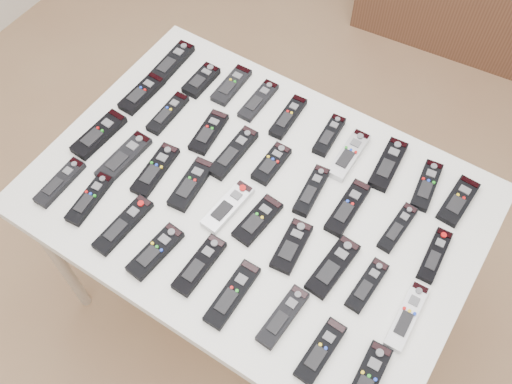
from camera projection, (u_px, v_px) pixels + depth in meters
The scene contains 40 objects.
ground at pixel (268, 276), 2.34m from camera, with size 4.00×4.00×0.00m, color #986D4D.
table at pixel (256, 206), 1.68m from camera, with size 1.25×0.88×0.78m.
remote_0 at pixel (172, 63), 1.90m from camera, with size 0.06×0.19×0.02m, color black.
remote_1 at pixel (201, 80), 1.85m from camera, with size 0.06×0.14×0.02m, color black.
remote_2 at pixel (231, 85), 1.85m from camera, with size 0.06×0.17×0.02m, color black.
remote_3 at pixel (258, 100), 1.81m from camera, with size 0.05×0.17×0.02m, color black.
remote_4 at pixel (288, 117), 1.77m from camera, with size 0.05×0.17×0.02m, color black.
remote_5 at pixel (329, 135), 1.73m from camera, with size 0.04×0.15×0.02m, color black.
remote_6 at pixel (349, 155), 1.69m from camera, with size 0.05×0.19×0.02m, color #B7B7BC.
remote_7 at pixel (388, 164), 1.68m from camera, with size 0.06×0.18×0.02m, color black.
remote_8 at pixel (427, 185), 1.64m from camera, with size 0.05×0.17×0.02m, color black.
remote_9 at pixel (458, 201), 1.61m from camera, with size 0.06×0.17×0.02m, color black.
remote_10 at pixel (142, 94), 1.82m from camera, with size 0.06×0.17×0.02m, color black.
remote_11 at pixel (168, 113), 1.78m from camera, with size 0.05×0.17×0.02m, color black.
remote_12 at pixel (209, 132), 1.74m from camera, with size 0.06×0.16×0.02m, color black.
remote_13 at pixel (233, 153), 1.70m from camera, with size 0.05×0.20×0.02m, color black.
remote_14 at pixel (271, 164), 1.68m from camera, with size 0.05×0.14×0.02m, color black.
remote_15 at pixel (311, 191), 1.63m from camera, with size 0.04×0.17×0.02m, color black.
remote_16 at pixel (348, 208), 1.60m from camera, with size 0.05×0.19×0.02m, color black.
remote_17 at pixel (398, 228), 1.56m from camera, with size 0.04×0.16×0.02m, color black.
remote_18 at pixel (435, 255), 1.52m from camera, with size 0.04×0.16×0.02m, color black.
remote_19 at pixel (99, 134), 1.74m from camera, with size 0.06×0.19×0.02m, color black.
remote_20 at pixel (124, 157), 1.69m from camera, with size 0.06×0.19×0.02m, color black.
remote_21 at pixel (155, 170), 1.67m from camera, with size 0.06×0.19×0.02m, color black.
remote_22 at pixel (191, 184), 1.64m from camera, with size 0.06×0.18×0.02m, color black.
remote_23 at pixel (228, 206), 1.60m from camera, with size 0.05×0.18×0.02m, color #B7B7BC.
remote_24 at pixel (258, 220), 1.58m from camera, with size 0.06×0.16×0.02m, color black.
remote_25 at pixel (292, 246), 1.53m from camera, with size 0.06×0.16×0.02m, color black.
remote_26 at pixel (333, 267), 1.50m from camera, with size 0.06×0.18×0.02m, color black.
remote_27 at pixel (367, 285), 1.48m from camera, with size 0.04×0.16×0.02m, color black.
remote_28 at pixel (407, 316), 1.43m from camera, with size 0.05×0.19×0.02m, color silver.
remote_29 at pixel (60, 182), 1.64m from camera, with size 0.05×0.17×0.02m, color black.
remote_30 at pixel (90, 199), 1.61m from camera, with size 0.05×0.17×0.02m, color black.
remote_31 at pixel (123, 225), 1.57m from camera, with size 0.05×0.20×0.02m, color black.
remote_32 at pixel (155, 251), 1.52m from camera, with size 0.06×0.17×0.02m, color black.
remote_33 at pixel (200, 265), 1.50m from camera, with size 0.05×0.18×0.02m, color black.
remote_34 at pixel (232, 294), 1.46m from camera, with size 0.05×0.19×0.02m, color black.
remote_35 at pixel (283, 317), 1.43m from camera, with size 0.05×0.17×0.02m, color black.
remote_36 at pixel (321, 351), 1.38m from camera, with size 0.05×0.17×0.02m, color black.
remote_37 at pixel (366, 381), 1.34m from camera, with size 0.05×0.19×0.02m, color black.
Camera 1 is at (0.48, -0.83, 2.17)m, focal length 40.00 mm.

